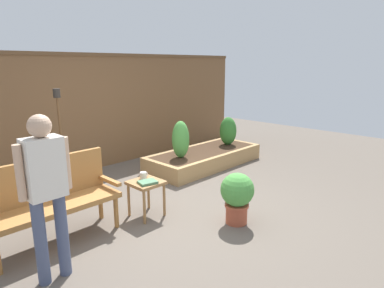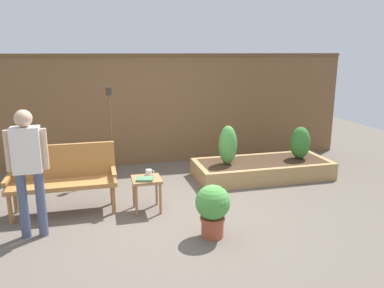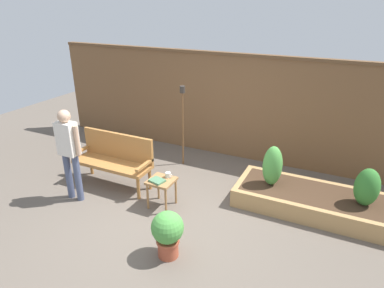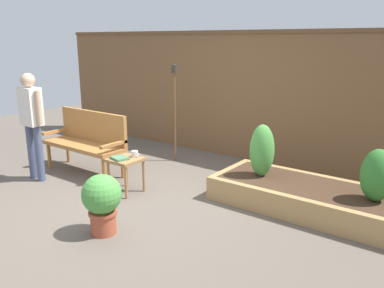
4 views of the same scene
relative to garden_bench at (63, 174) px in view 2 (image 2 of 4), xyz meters
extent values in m
plane|color=#60564C|center=(1.44, -0.52, -0.54)|extent=(14.00, 14.00, 0.00)
cube|color=brown|center=(1.44, 2.08, 0.51)|extent=(8.40, 0.10, 2.10)
cube|color=brown|center=(1.44, 2.08, 1.59)|extent=(8.40, 0.14, 0.06)
cylinder|color=#A87038|center=(0.66, 0.08, -0.34)|extent=(0.06, 0.06, 0.40)
cylinder|color=#A87038|center=(0.66, -0.28, -0.34)|extent=(0.06, 0.06, 0.40)
cylinder|color=#A87038|center=(-0.66, 0.08, -0.34)|extent=(0.06, 0.06, 0.40)
cylinder|color=#A87038|center=(-0.66, -0.28, -0.34)|extent=(0.06, 0.06, 0.40)
cube|color=#A87038|center=(0.00, -0.10, -0.11)|extent=(1.44, 0.48, 0.06)
cube|color=#A87038|center=(0.00, 0.11, 0.16)|extent=(1.44, 0.06, 0.48)
cube|color=#A87038|center=(-0.69, -0.10, 0.02)|extent=(0.06, 0.48, 0.04)
cube|color=#A87038|center=(0.69, -0.10, 0.02)|extent=(0.06, 0.48, 0.04)
cylinder|color=#9E7042|center=(1.29, -0.12, -0.32)|extent=(0.04, 0.04, 0.44)
cylinder|color=#9E7042|center=(1.29, -0.45, -0.32)|extent=(0.04, 0.04, 0.44)
cylinder|color=#9E7042|center=(0.96, -0.12, -0.32)|extent=(0.04, 0.04, 0.44)
cylinder|color=#9E7042|center=(0.96, -0.45, -0.32)|extent=(0.04, 0.04, 0.44)
cube|color=#9E7042|center=(1.12, -0.29, -0.08)|extent=(0.40, 0.40, 0.04)
cylinder|color=silver|center=(1.18, -0.17, -0.02)|extent=(0.09, 0.09, 0.08)
torus|color=silver|center=(1.23, -0.17, -0.02)|extent=(0.06, 0.01, 0.06)
cube|color=#4C7A56|center=(1.09, -0.36, -0.05)|extent=(0.26, 0.23, 0.03)
cylinder|color=#A84C33|center=(1.78, -1.27, -0.43)|extent=(0.27, 0.27, 0.22)
cylinder|color=#A84C33|center=(1.78, -1.27, -0.31)|extent=(0.30, 0.30, 0.04)
sphere|color=#4C9942|center=(1.78, -1.27, -0.10)|extent=(0.42, 0.42, 0.42)
cube|color=#AD8451|center=(3.32, 0.21, -0.39)|extent=(2.40, 0.09, 0.30)
cube|color=#AD8451|center=(3.32, 1.12, -0.39)|extent=(2.40, 0.09, 0.30)
cube|color=#AD8451|center=(2.17, 0.67, -0.39)|extent=(0.09, 0.82, 0.30)
cube|color=#AD8451|center=(4.48, 0.67, -0.39)|extent=(0.09, 0.82, 0.30)
cube|color=#422D1E|center=(3.32, 0.67, -0.39)|extent=(2.22, 0.82, 0.30)
cylinder|color=brown|center=(2.65, 0.64, -0.21)|extent=(0.04, 0.04, 0.06)
ellipsoid|color=#4C9942|center=(2.65, 0.64, 0.09)|extent=(0.31, 0.31, 0.68)
cylinder|color=brown|center=(4.04, 0.64, -0.21)|extent=(0.04, 0.04, 0.06)
ellipsoid|color=#33752D|center=(4.04, 0.64, 0.05)|extent=(0.35, 0.35, 0.59)
cylinder|color=brown|center=(0.73, 1.23, 0.20)|extent=(0.03, 0.03, 1.49)
cylinder|color=#332D28|center=(0.73, 1.23, 1.01)|extent=(0.10, 0.10, 0.13)
cylinder|color=#475170|center=(-0.21, -0.72, -0.13)|extent=(0.11, 0.11, 0.82)
cylinder|color=#475170|center=(-0.41, -0.72, -0.13)|extent=(0.11, 0.11, 0.82)
cube|color=silver|center=(-0.31, -0.72, 0.55)|extent=(0.32, 0.20, 0.54)
cylinder|color=tan|center=(-0.11, -0.72, 0.55)|extent=(0.07, 0.07, 0.49)
cylinder|color=tan|center=(-0.51, -0.72, 0.55)|extent=(0.07, 0.07, 0.49)
sphere|color=tan|center=(-0.31, -0.72, 0.92)|extent=(0.20, 0.20, 0.20)
camera|label=1|loc=(-1.39, -3.55, 1.43)|focal=31.09mm
camera|label=2|loc=(0.49, -5.31, 1.66)|focal=35.54mm
camera|label=3|loc=(3.59, -4.31, 2.56)|focal=31.66mm
camera|label=4|loc=(4.88, -3.80, 1.47)|focal=37.23mm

